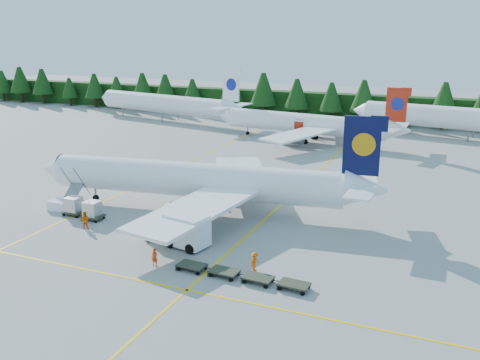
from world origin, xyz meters
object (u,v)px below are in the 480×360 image
at_px(airliner_red, 300,123).
at_px(service_truck, 177,228).
at_px(airstairs, 69,202).
at_px(airliner_navy, 189,180).

distance_m(airliner_red, service_truck, 53.26).
height_order(airliner_red, airstairs, airliner_red).
relative_size(airstairs, service_truck, 0.84).
relative_size(airliner_navy, airstairs, 6.81).
xyz_separation_m(airstairs, service_truck, (16.63, -4.33, 0.75)).
height_order(airliner_navy, airstairs, airliner_navy).
bearing_deg(airliner_red, airstairs, -96.78).
bearing_deg(airliner_navy, airliner_red, 82.46).
bearing_deg(airstairs, airliner_red, 70.88).
bearing_deg(airliner_red, service_truck, -77.95).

